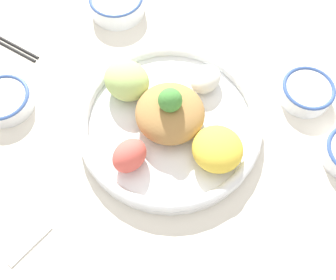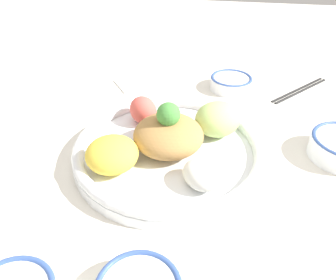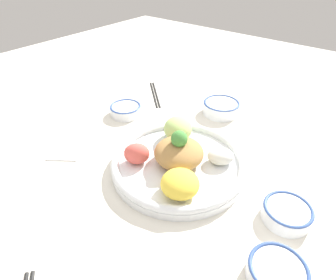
% 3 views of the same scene
% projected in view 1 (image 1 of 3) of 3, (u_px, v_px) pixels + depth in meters
% --- Properties ---
extents(ground_plane, '(2.40, 2.40, 0.00)m').
position_uv_depth(ground_plane, '(151.00, 117.00, 0.62)').
color(ground_plane, silver).
extents(salad_platter, '(0.34, 0.34, 0.11)m').
position_uv_depth(salad_platter, '(170.00, 119.00, 0.59)').
color(salad_platter, white).
rests_on(salad_platter, ground_plane).
extents(rice_bowl_blue, '(0.10, 0.10, 0.03)m').
position_uv_depth(rice_bowl_blue, '(5.00, 100.00, 0.62)').
color(rice_bowl_blue, white).
rests_on(rice_bowl_blue, ground_plane).
extents(sauce_bowl_dark, '(0.12, 0.12, 0.04)m').
position_uv_depth(sauce_bowl_dark, '(117.00, 3.00, 0.72)').
color(sauce_bowl_dark, white).
rests_on(sauce_bowl_dark, ground_plane).
extents(rice_bowl_plain, '(0.10, 0.10, 0.03)m').
position_uv_depth(rice_bowl_plain, '(307.00, 91.00, 0.63)').
color(rice_bowl_plain, white).
rests_on(rice_bowl_plain, ground_plane).
extents(serving_spoon_main, '(0.11, 0.09, 0.01)m').
position_uv_depth(serving_spoon_main, '(49.00, 226.00, 0.53)').
color(serving_spoon_main, white).
rests_on(serving_spoon_main, ground_plane).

